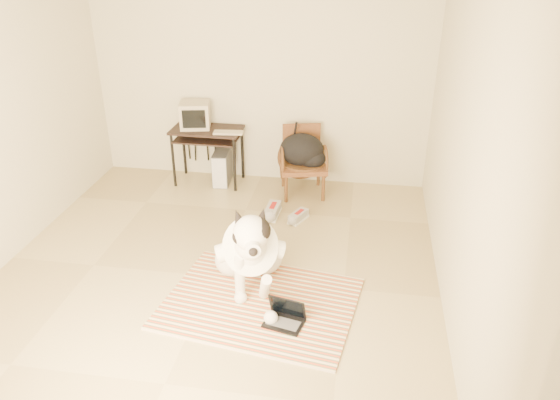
% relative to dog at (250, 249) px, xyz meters
% --- Properties ---
extents(floor, '(4.50, 4.50, 0.00)m').
position_rel_dog_xyz_m(floor, '(-0.35, 0.07, -0.36)').
color(floor, tan).
rests_on(floor, ground).
extents(wall_back, '(4.50, 0.00, 4.50)m').
position_rel_dog_xyz_m(wall_back, '(-0.35, 2.32, 0.99)').
color(wall_back, beige).
rests_on(wall_back, floor).
extents(wall_front, '(4.50, 0.00, 4.50)m').
position_rel_dog_xyz_m(wall_front, '(-0.35, -2.18, 0.99)').
color(wall_front, beige).
rests_on(wall_front, floor).
extents(wall_right, '(0.00, 4.50, 4.50)m').
position_rel_dog_xyz_m(wall_right, '(1.65, 0.07, 0.99)').
color(wall_right, beige).
rests_on(wall_right, floor).
extents(rug, '(1.73, 1.42, 0.02)m').
position_rel_dog_xyz_m(rug, '(0.13, -0.26, -0.36)').
color(rug, '#C84C25').
rests_on(rug, floor).
extents(dog, '(0.68, 1.18, 0.92)m').
position_rel_dog_xyz_m(dog, '(0.00, 0.00, 0.00)').
color(dog, silver).
rests_on(dog, rug).
extents(laptop, '(0.35, 0.28, 0.21)m').
position_rel_dog_xyz_m(laptop, '(0.38, -0.48, -0.29)').
color(laptop, black).
rests_on(laptop, rug).
extents(computer_desk, '(0.84, 0.48, 0.69)m').
position_rel_dog_xyz_m(computer_desk, '(-0.95, 2.04, 0.23)').
color(computer_desk, black).
rests_on(computer_desk, floor).
extents(crt_monitor, '(0.40, 0.39, 0.31)m').
position_rel_dog_xyz_m(crt_monitor, '(-1.09, 2.10, 0.48)').
color(crt_monitor, tan).
rests_on(crt_monitor, computer_desk).
extents(desk_keyboard, '(0.36, 0.16, 0.02)m').
position_rel_dog_xyz_m(desk_keyboard, '(-0.66, 1.94, 0.34)').
color(desk_keyboard, tan).
rests_on(desk_keyboard, computer_desk).
extents(pc_tower, '(0.21, 0.44, 0.40)m').
position_rel_dog_xyz_m(pc_tower, '(-0.79, 2.08, -0.16)').
color(pc_tower, '#4B4B4D').
rests_on(pc_tower, floor).
extents(rattan_chair, '(0.62, 0.60, 0.79)m').
position_rel_dog_xyz_m(rattan_chair, '(0.22, 1.96, 0.03)').
color(rattan_chair, brown).
rests_on(rattan_chair, floor).
extents(backpack, '(0.54, 0.42, 0.38)m').
position_rel_dog_xyz_m(backpack, '(0.23, 1.92, 0.17)').
color(backpack, black).
rests_on(backpack, rattan_chair).
extents(sneaker_left, '(0.15, 0.34, 0.12)m').
position_rel_dog_xyz_m(sneaker_left, '(-0.03, 1.30, -0.31)').
color(sneaker_left, white).
rests_on(sneaker_left, floor).
extents(sneaker_right, '(0.22, 0.30, 0.10)m').
position_rel_dog_xyz_m(sneaker_right, '(0.27, 1.24, -0.32)').
color(sneaker_right, white).
rests_on(sneaker_right, floor).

